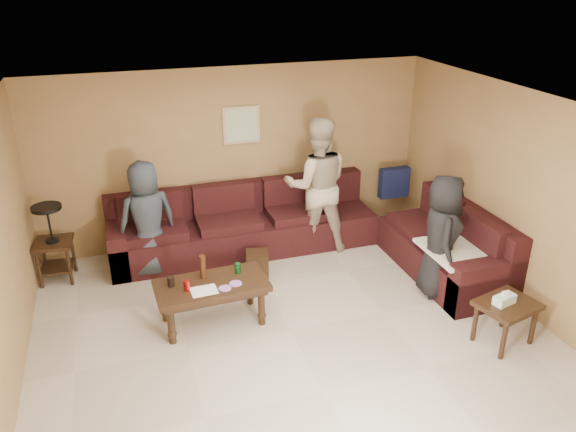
# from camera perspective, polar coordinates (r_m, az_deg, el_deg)

# --- Properties ---
(room) EXTENTS (5.60, 5.50, 2.50)m
(room) POSITION_cam_1_polar(r_m,az_deg,el_deg) (5.57, 0.24, 2.47)
(room) COLOR #BAAF9E
(room) RESTS_ON ground
(sectional_sofa) EXTENTS (4.65, 2.90, 0.97)m
(sectional_sofa) POSITION_cam_1_polar(r_m,az_deg,el_deg) (7.67, 2.48, -2.11)
(sectional_sofa) COLOR black
(sectional_sofa) RESTS_ON ground
(coffee_table) EXTENTS (1.26, 0.67, 0.79)m
(coffee_table) POSITION_cam_1_polar(r_m,az_deg,el_deg) (6.33, -7.79, -7.37)
(coffee_table) COLOR black
(coffee_table) RESTS_ON ground
(end_table_left) EXTENTS (0.50, 0.50, 1.03)m
(end_table_left) POSITION_cam_1_polar(r_m,az_deg,el_deg) (7.64, -22.78, -2.44)
(end_table_left) COLOR black
(end_table_left) RESTS_ON ground
(side_table_right) EXTENTS (0.70, 0.62, 0.64)m
(side_table_right) POSITION_cam_1_polar(r_m,az_deg,el_deg) (6.40, 21.31, -8.74)
(side_table_right) COLOR black
(side_table_right) RESTS_ON ground
(waste_bin) EXTENTS (0.34, 0.34, 0.34)m
(waste_bin) POSITION_cam_1_polar(r_m,az_deg,el_deg) (7.31, -3.14, -4.92)
(waste_bin) COLOR black
(waste_bin) RESTS_ON ground
(wall_art) EXTENTS (0.52, 0.04, 0.52)m
(wall_art) POSITION_cam_1_polar(r_m,az_deg,el_deg) (7.85, -4.76, 9.21)
(wall_art) COLOR tan
(wall_art) RESTS_ON ground
(person_left) EXTENTS (0.84, 0.64, 1.53)m
(person_left) POSITION_cam_1_polar(r_m,az_deg,el_deg) (7.35, -14.10, -0.30)
(person_left) COLOR #2A323B
(person_left) RESTS_ON ground
(person_middle) EXTENTS (1.06, 0.90, 1.89)m
(person_middle) POSITION_cam_1_polar(r_m,az_deg,el_deg) (7.73, 2.94, 3.14)
(person_middle) COLOR tan
(person_middle) RESTS_ON ground
(person_right) EXTENTS (0.73, 0.88, 1.53)m
(person_right) POSITION_cam_1_polar(r_m,az_deg,el_deg) (6.92, 15.31, -2.00)
(person_right) COLOR black
(person_right) RESTS_ON ground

